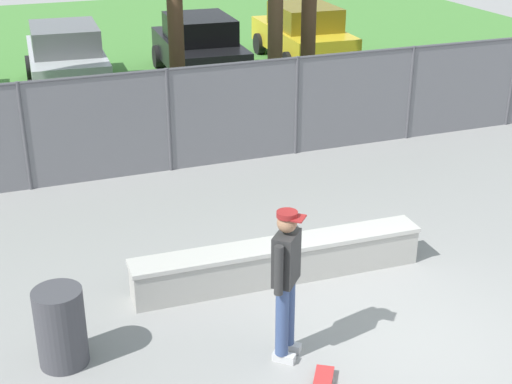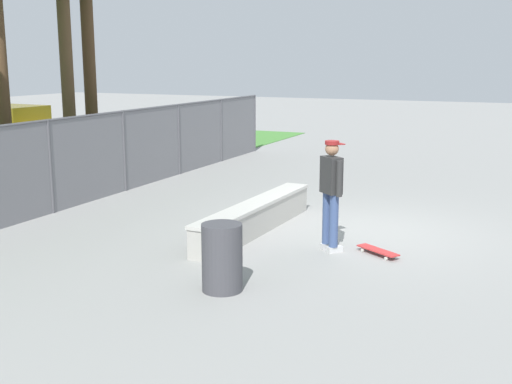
{
  "view_description": "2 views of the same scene",
  "coord_description": "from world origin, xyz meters",
  "px_view_note": "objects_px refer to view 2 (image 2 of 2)",
  "views": [
    {
      "loc": [
        -4.32,
        -6.16,
        5.15
      ],
      "look_at": [
        -1.1,
        2.31,
        1.18
      ],
      "focal_mm": 51.44,
      "sensor_mm": 36.0,
      "label": 1
    },
    {
      "loc": [
        -11.4,
        -2.79,
        3.11
      ],
      "look_at": [
        -1.23,
        1.77,
        0.82
      ],
      "focal_mm": 45.13,
      "sensor_mm": 36.0,
      "label": 2
    }
  ],
  "objects_px": {
    "skateboard": "(378,251)",
    "skateboarder": "(331,190)",
    "trash_bin": "(222,257)",
    "concrete_ledge": "(255,217)",
    "car_yellow": "(8,131)"
  },
  "relations": [
    {
      "from": "skateboard",
      "to": "skateboarder",
      "type": "bearing_deg",
      "value": 96.76
    },
    {
      "from": "skateboarder",
      "to": "car_yellow",
      "type": "bearing_deg",
      "value": 65.07
    },
    {
      "from": "concrete_ledge",
      "to": "car_yellow",
      "type": "bearing_deg",
      "value": 64.43
    },
    {
      "from": "concrete_ledge",
      "to": "skateboard",
      "type": "relative_size",
      "value": 5.22
    },
    {
      "from": "skateboarder",
      "to": "skateboard",
      "type": "distance_m",
      "value": 1.24
    },
    {
      "from": "concrete_ledge",
      "to": "skateboarder",
      "type": "relative_size",
      "value": 2.22
    },
    {
      "from": "skateboard",
      "to": "trash_bin",
      "type": "xyz_separation_m",
      "value": [
        -2.49,
        1.56,
        0.4
      ]
    },
    {
      "from": "skateboard",
      "to": "car_yellow",
      "type": "xyz_separation_m",
      "value": [
        5.94,
        13.76,
        0.77
      ]
    },
    {
      "from": "skateboard",
      "to": "trash_bin",
      "type": "distance_m",
      "value": 2.97
    },
    {
      "from": "concrete_ledge",
      "to": "skateboard",
      "type": "distance_m",
      "value": 2.47
    },
    {
      "from": "skateboarder",
      "to": "trash_bin",
      "type": "distance_m",
      "value": 2.58
    },
    {
      "from": "skateboarder",
      "to": "car_yellow",
      "type": "xyz_separation_m",
      "value": [
        6.03,
        12.97,
        -0.19
      ]
    },
    {
      "from": "skateboarder",
      "to": "trash_bin",
      "type": "xyz_separation_m",
      "value": [
        -2.4,
        0.78,
        -0.56
      ]
    },
    {
      "from": "car_yellow",
      "to": "trash_bin",
      "type": "bearing_deg",
      "value": -124.65
    },
    {
      "from": "skateboarder",
      "to": "car_yellow",
      "type": "height_order",
      "value": "skateboarder"
    }
  ]
}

